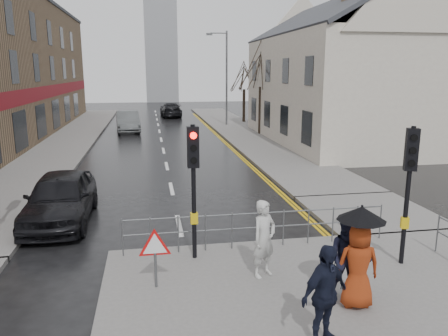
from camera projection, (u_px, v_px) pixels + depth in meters
name	position (u px, v px, depth m)	size (l,w,h in m)	color
ground	(188.00, 266.00, 10.93)	(120.00, 120.00, 0.00)	black
near_pavement	(367.00, 332.00, 8.04)	(10.00, 9.00, 0.14)	#605E5B
left_pavement	(71.00, 137.00, 31.95)	(4.00, 44.00, 0.14)	#605E5B
right_pavement	(239.00, 129.00, 36.04)	(4.00, 40.00, 0.14)	#605E5B
pavement_bridge_right	(370.00, 212.00, 14.88)	(4.00, 4.20, 0.14)	#605E5B
building_right_cream	(341.00, 71.00, 29.20)	(9.00, 16.40, 10.10)	beige
church_tower	(161.00, 44.00, 68.86)	(5.00, 5.00, 18.00)	gray
traffic_signal_near_left	(193.00, 169.00, 10.61)	(0.28, 0.27, 3.40)	black
traffic_signal_near_right	(410.00, 172.00, 10.29)	(0.34, 0.33, 3.40)	black
guard_railing_front	(258.00, 221.00, 11.64)	(7.14, 0.04, 1.00)	#595B5E
warning_sign	(155.00, 248.00, 9.41)	(0.80, 0.07, 1.35)	#595B5E
street_lamp	(225.00, 72.00, 37.81)	(1.83, 0.25, 8.00)	#595B5E
tree_near	(261.00, 66.00, 32.22)	(2.40, 2.40, 6.58)	#2F231A
tree_far	(244.00, 75.00, 40.15)	(2.40, 2.40, 5.64)	#2F231A
pedestrian_a	(264.00, 239.00, 9.95)	(0.66, 0.43, 1.81)	#B7B8B4
pedestrian_b	(349.00, 260.00, 8.81)	(0.89, 0.69, 1.83)	black
pedestrian_with_umbrella	(359.00, 253.00, 8.59)	(0.96, 0.96, 2.10)	maroon
pedestrian_d	(325.00, 295.00, 7.44)	(1.06, 0.44, 1.81)	black
car_parked	(60.00, 198.00, 13.98)	(1.92, 4.78, 1.63)	black
car_mid	(128.00, 122.00, 35.04)	(1.73, 4.96, 1.63)	#505456
car_far	(171.00, 110.00, 46.58)	(2.11, 5.20, 1.51)	black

